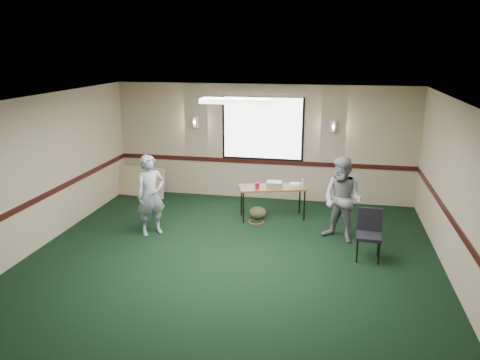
% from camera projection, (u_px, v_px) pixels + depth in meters
% --- Properties ---
extents(ground, '(8.00, 8.00, 0.00)m').
position_uv_depth(ground, '(224.00, 274.00, 7.49)').
color(ground, black).
rests_on(ground, ground).
extents(room_shell, '(8.00, 8.02, 8.00)m').
position_uv_depth(room_shell, '(248.00, 150.00, 9.06)').
color(room_shell, tan).
rests_on(room_shell, ground).
extents(folding_table, '(1.48, 0.93, 0.69)m').
position_uv_depth(folding_table, '(273.00, 189.00, 9.77)').
color(folding_table, brown).
rests_on(folding_table, ground).
extents(projector, '(0.32, 0.27, 0.10)m').
position_uv_depth(projector, '(274.00, 184.00, 9.77)').
color(projector, gray).
rests_on(projector, folding_table).
extents(game_console, '(0.24, 0.21, 0.05)m').
position_uv_depth(game_console, '(295.00, 184.00, 9.84)').
color(game_console, white).
rests_on(game_console, folding_table).
extents(red_cup, '(0.09, 0.09, 0.13)m').
position_uv_depth(red_cup, '(257.00, 186.00, 9.60)').
color(red_cup, '#AE0B27').
rests_on(red_cup, folding_table).
extents(water_bottle, '(0.05, 0.05, 0.18)m').
position_uv_depth(water_bottle, '(303.00, 183.00, 9.70)').
color(water_bottle, '#8EBEE8').
rests_on(water_bottle, folding_table).
extents(duffel_bag, '(0.46, 0.41, 0.27)m').
position_uv_depth(duffel_bag, '(258.00, 213.00, 9.85)').
color(duffel_bag, '#484729').
rests_on(duffel_bag, ground).
extents(cable_coil, '(0.37, 0.37, 0.02)m').
position_uv_depth(cable_coil, '(256.00, 221.00, 9.71)').
color(cable_coil, red).
rests_on(cable_coil, ground).
extents(folded_table, '(1.42, 0.37, 0.72)m').
position_uv_depth(folded_table, '(138.00, 181.00, 11.35)').
color(folded_table, '#A38165').
rests_on(folded_table, ground).
extents(conference_chair, '(0.44, 0.46, 0.86)m').
position_uv_depth(conference_chair, '(369.00, 230.00, 7.96)').
color(conference_chair, black).
rests_on(conference_chair, ground).
extents(person_left, '(0.67, 0.66, 1.56)m').
position_uv_depth(person_left, '(151.00, 195.00, 8.91)').
color(person_left, '#436895').
rests_on(person_left, ground).
extents(person_right, '(0.97, 0.91, 1.59)m').
position_uv_depth(person_right, '(342.00, 200.00, 8.58)').
color(person_right, '#768FB7').
rests_on(person_right, ground).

